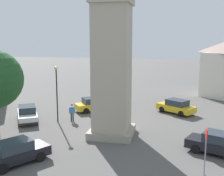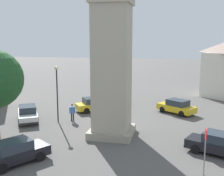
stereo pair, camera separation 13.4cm
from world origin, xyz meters
The scene contains 10 objects.
ground_plane centered at (0.00, 0.00, 0.00)m, with size 200.00×200.00×0.00m, color #565451.
car_blue_kerb centered at (-7.34, -3.67, 0.76)m, with size 3.82×4.32×1.53m.
car_silver_kerb centered at (6.50, -4.86, 0.76)m, with size 4.37×3.70×1.53m.
car_red_corner centered at (2.21, 7.96, 0.76)m, with size 3.20×4.46×1.53m.
car_white_side centered at (-12.78, -2.92, 0.76)m, with size 2.08×4.26×1.53m.
car_black_far centered at (-2.09, -8.86, 0.76)m, with size 4.40×3.61×1.53m.
car_green_alley centered at (-8.25, 5.31, 0.76)m, with size 3.78×4.33×1.53m.
pedestrian centered at (-3.13, -4.66, 1.01)m, with size 0.32×0.54×1.69m.
lamp_post centered at (-2.59, -5.93, 3.58)m, with size 0.36×0.36×5.41m.
road_sign centered at (5.54, 6.71, 1.90)m, with size 0.60×0.07×2.80m.
Camera 1 is at (21.21, 4.58, 7.75)m, focal length 43.79 mm.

